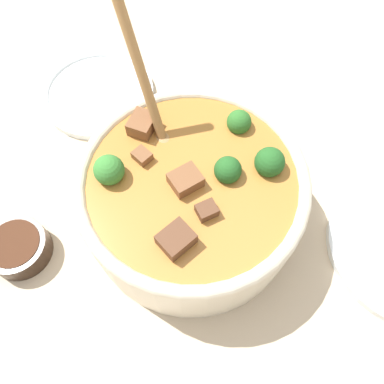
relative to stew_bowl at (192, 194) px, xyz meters
The scene contains 4 objects.
ground_plane 0.07m from the stew_bowl, 154.40° to the left, with size 4.00×4.00×0.00m, color #C6B293.
stew_bowl is the anchor object (origin of this frame).
condiment_bowl 0.24m from the stew_bowl, 63.02° to the left, with size 0.08×0.08×0.03m.
empty_plate 0.28m from the stew_bowl, ahead, with size 0.19×0.19×0.02m.
Camera 1 is at (-0.17, 0.14, 0.49)m, focal length 35.00 mm.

